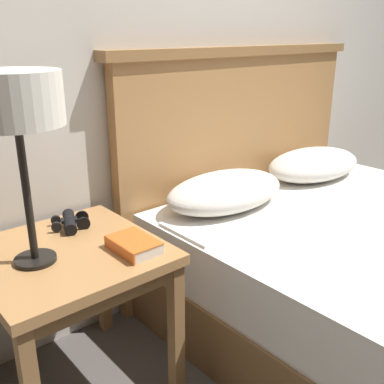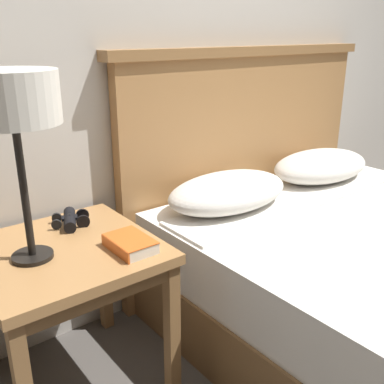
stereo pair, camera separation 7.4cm
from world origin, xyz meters
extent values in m
cube|color=beige|center=(0.00, 0.93, 1.30)|extent=(8.00, 0.06, 2.60)
cube|color=#AD7A47|center=(-0.67, 0.58, 0.55)|extent=(0.58, 0.58, 0.04)
cube|color=brown|center=(-0.67, 0.58, 0.51)|extent=(0.55, 0.55, 0.05)
cube|color=olive|center=(-0.42, 0.33, 0.27)|extent=(0.04, 0.04, 0.54)
cube|color=olive|center=(-0.42, 0.84, 0.27)|extent=(0.04, 0.04, 0.54)
cube|color=white|center=(0.45, 0.51, 0.52)|extent=(1.39, 0.28, 0.01)
cube|color=#AD7A47|center=(0.45, 0.86, 0.57)|extent=(1.52, 0.06, 1.14)
cube|color=olive|center=(0.45, 0.86, 1.17)|extent=(1.59, 0.10, 0.04)
ellipsoid|color=silver|center=(0.10, 0.62, 0.59)|extent=(0.60, 0.36, 0.15)
ellipsoid|color=silver|center=(0.76, 0.62, 0.59)|extent=(0.60, 0.36, 0.15)
cylinder|color=black|center=(-0.78, 0.58, 0.58)|extent=(0.13, 0.13, 0.01)
cylinder|color=black|center=(-0.78, 0.58, 0.80)|extent=(0.02, 0.02, 0.42)
cylinder|color=silver|center=(-0.78, 0.58, 1.08)|extent=(0.27, 0.27, 0.15)
cube|color=silver|center=(-0.50, 0.44, 0.59)|extent=(0.12, 0.17, 0.04)
cube|color=orange|center=(-0.50, 0.44, 0.61)|extent=(0.12, 0.18, 0.00)
cube|color=orange|center=(-0.56, 0.44, 0.59)|extent=(0.01, 0.18, 0.04)
cylinder|color=black|center=(-0.59, 0.72, 0.59)|extent=(0.08, 0.10, 0.04)
cylinder|color=black|center=(-0.55, 0.70, 0.59)|extent=(0.05, 0.03, 0.05)
cylinder|color=black|center=(-0.64, 0.73, 0.59)|extent=(0.04, 0.02, 0.04)
cylinder|color=black|center=(-0.57, 0.77, 0.59)|extent=(0.08, 0.10, 0.04)
cylinder|color=black|center=(-0.52, 0.76, 0.59)|extent=(0.05, 0.03, 0.05)
cylinder|color=black|center=(-0.61, 0.79, 0.59)|extent=(0.04, 0.02, 0.04)
cube|color=black|center=(-0.58, 0.75, 0.60)|extent=(0.07, 0.06, 0.01)
cylinder|color=black|center=(-0.58, 0.75, 0.61)|extent=(0.02, 0.02, 0.02)
camera|label=1|loc=(-1.22, -0.70, 1.26)|focal=42.00mm
camera|label=2|loc=(-1.17, -0.75, 1.26)|focal=42.00mm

